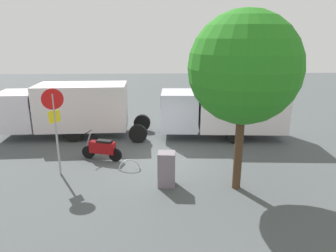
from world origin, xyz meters
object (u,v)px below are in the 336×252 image
object	(u,v)px
street_tree	(244,68)
utility_cabinet	(167,169)
box_truck_near	(222,108)
bike_rack_hoop	(129,169)
motorcycle	(102,148)
stop_sign	(55,119)
box_truck_far	(63,107)

from	to	relation	value
street_tree	utility_cabinet	distance (m)	4.24
box_truck_near	bike_rack_hoop	size ratio (longest dim) A/B	9.22
motorcycle	street_tree	bearing A→B (deg)	169.51
street_tree	stop_sign	bearing A→B (deg)	-11.22
stop_sign	bike_rack_hoop	size ratio (longest dim) A/B	3.87
box_truck_near	utility_cabinet	world-z (taller)	box_truck_near
box_truck_far	stop_sign	bearing A→B (deg)	101.43
bike_rack_hoop	box_truck_far	bearing A→B (deg)	-49.33
street_tree	utility_cabinet	size ratio (longest dim) A/B	4.76
box_truck_near	street_tree	bearing A→B (deg)	87.62
utility_cabinet	bike_rack_hoop	size ratio (longest dim) A/B	1.45
stop_sign	street_tree	xyz separation A→B (m)	(-6.41, 1.27, 1.91)
utility_cabinet	bike_rack_hoop	bearing A→B (deg)	-43.74
motorcycle	stop_sign	distance (m)	2.56
box_truck_near	motorcycle	xyz separation A→B (m)	(5.58, 2.87, -1.04)
motorcycle	street_tree	distance (m)	6.72
box_truck_near	utility_cabinet	bearing A→B (deg)	63.93
bike_rack_hoop	utility_cabinet	bearing A→B (deg)	136.26
motorcycle	stop_sign	xyz separation A→B (m)	(1.37, 1.36, 1.68)
box_truck_far	stop_sign	world-z (taller)	stop_sign
motorcycle	stop_sign	world-z (taller)	stop_sign
motorcycle	box_truck_far	bearing A→B (deg)	-35.81
box_truck_far	motorcycle	xyz separation A→B (m)	(-2.49, 3.29, -1.02)
box_truck_far	bike_rack_hoop	distance (m)	5.89
box_truck_far	street_tree	xyz separation A→B (m)	(-7.54, 5.92, 2.57)
motorcycle	utility_cabinet	distance (m)	3.55
utility_cabinet	box_truck_near	bearing A→B (deg)	-119.27
motorcycle	utility_cabinet	size ratio (longest dim) A/B	1.42
box_truck_far	box_truck_near	bearing A→B (deg)	174.82
box_truck_far	utility_cabinet	xyz separation A→B (m)	(-5.13, 5.68, -0.92)
stop_sign	utility_cabinet	distance (m)	4.42
box_truck_far	bike_rack_hoop	world-z (taller)	box_truck_far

